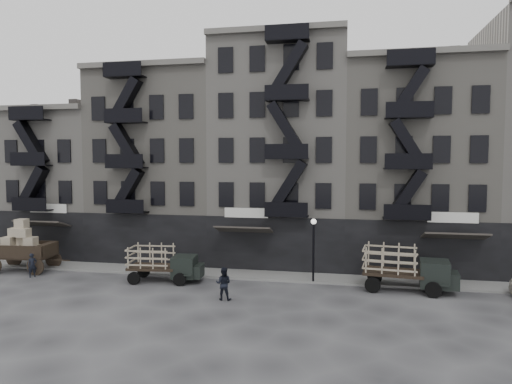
% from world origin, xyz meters
% --- Properties ---
extents(ground, '(140.00, 140.00, 0.00)m').
position_xyz_m(ground, '(0.00, 0.00, 0.00)').
color(ground, '#38383A').
rests_on(ground, ground).
extents(sidewalk, '(55.00, 2.50, 0.15)m').
position_xyz_m(sidewalk, '(0.00, 3.75, 0.07)').
color(sidewalk, slate).
rests_on(sidewalk, ground).
extents(building_west, '(10.00, 11.35, 13.20)m').
position_xyz_m(building_west, '(-20.00, 9.83, 6.00)').
color(building_west, '#9B968E').
rests_on(building_west, ground).
extents(building_midwest, '(10.00, 11.35, 16.20)m').
position_xyz_m(building_midwest, '(-10.00, 9.83, 7.50)').
color(building_midwest, gray).
rests_on(building_midwest, ground).
extents(building_center, '(10.00, 11.35, 18.20)m').
position_xyz_m(building_center, '(-0.00, 9.82, 8.50)').
color(building_center, '#9B968E').
rests_on(building_center, ground).
extents(building_mideast, '(10.00, 11.35, 16.20)m').
position_xyz_m(building_mideast, '(10.00, 9.83, 7.50)').
color(building_mideast, gray).
rests_on(building_mideast, ground).
extents(lamp_post, '(0.36, 0.36, 4.28)m').
position_xyz_m(lamp_post, '(3.00, 2.60, 2.78)').
color(lamp_post, black).
rests_on(lamp_post, ground).
extents(wagon, '(4.64, 2.74, 3.78)m').
position_xyz_m(wagon, '(-18.13, 1.95, 2.16)').
color(wagon, black).
rests_on(wagon, ground).
extents(stake_truck_west, '(5.03, 2.40, 2.45)m').
position_xyz_m(stake_truck_west, '(-6.83, 1.13, 1.40)').
color(stake_truck_west, black).
rests_on(stake_truck_west, ground).
extents(stake_truck_east, '(5.75, 2.84, 2.79)m').
position_xyz_m(stake_truck_east, '(8.77, 2.02, 1.59)').
color(stake_truck_east, black).
rests_on(stake_truck_east, ground).
extents(pedestrian_west, '(0.69, 0.72, 1.66)m').
position_xyz_m(pedestrian_west, '(-16.19, 0.47, 0.83)').
color(pedestrian_west, black).
rests_on(pedestrian_west, ground).
extents(pedestrian_mid, '(0.95, 0.76, 1.91)m').
position_xyz_m(pedestrian_mid, '(-1.86, -1.93, 0.96)').
color(pedestrian_mid, black).
rests_on(pedestrian_mid, ground).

